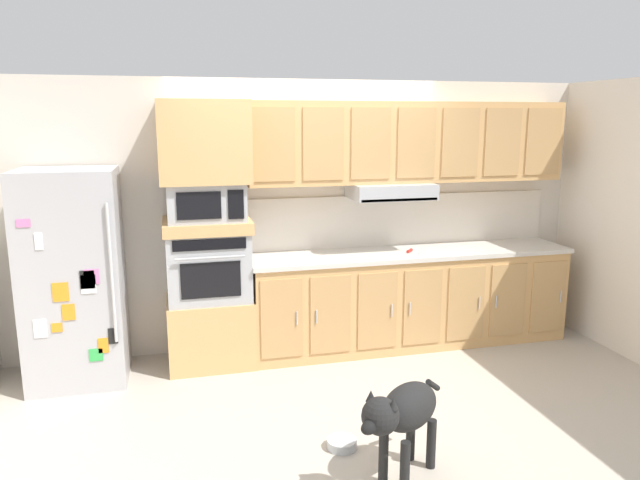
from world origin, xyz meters
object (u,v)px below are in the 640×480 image
(built_in_oven, at_px, (208,265))
(dog_food_bowl, at_px, (342,443))
(screwdriver, at_px, (411,251))
(microwave, at_px, (206,201))
(refrigerator, at_px, (74,277))
(dog, at_px, (403,413))

(built_in_oven, bearing_deg, dog_food_bowl, -65.88)
(screwdriver, relative_size, dog_food_bowl, 0.84)
(built_in_oven, height_order, microwave, microwave)
(screwdriver, distance_m, dog_food_bowl, 2.15)
(built_in_oven, bearing_deg, refrigerator, -176.43)
(microwave, xyz_separation_m, dog_food_bowl, (0.74, -1.65, -1.43))
(refrigerator, distance_m, dog_food_bowl, 2.56)
(screwdriver, bearing_deg, refrigerator, -179.78)
(screwdriver, bearing_deg, dog, -113.41)
(screwdriver, bearing_deg, microwave, 178.27)
(microwave, bearing_deg, dog_food_bowl, -65.88)
(dog, bearing_deg, screwdriver, -151.01)
(dog, height_order, dog_food_bowl, dog)
(microwave, bearing_deg, dog, -64.67)
(refrigerator, bearing_deg, built_in_oven, 3.57)
(refrigerator, height_order, built_in_oven, refrigerator)
(dog_food_bowl, bearing_deg, screwdriver, 54.77)
(screwdriver, distance_m, dog, 2.26)
(refrigerator, height_order, screwdriver, refrigerator)
(built_in_oven, xyz_separation_m, dog_food_bowl, (0.74, -1.65, -0.87))
(refrigerator, height_order, dog_food_bowl, refrigerator)
(refrigerator, xyz_separation_m, built_in_oven, (1.09, 0.07, 0.02))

